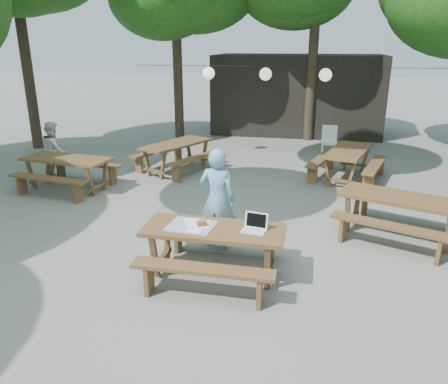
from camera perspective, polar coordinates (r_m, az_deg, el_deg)
ground at (r=7.17m, az=0.83°, el=-7.78°), size 80.00×80.00×0.00m
pavilion at (r=16.90m, az=9.57°, el=12.54°), size 6.00×3.00×2.80m
main_picnic_table at (r=6.32m, az=-1.31°, el=-7.72°), size 2.00×1.58×0.75m
picnic_table_nw at (r=10.62m, az=-19.71°, el=2.34°), size 2.10×1.83×0.75m
picnic_table_ne at (r=8.09m, az=21.86°, el=-3.00°), size 2.34×2.15×0.75m
picnic_table_far_w at (r=11.55m, az=-6.19°, el=4.65°), size 2.23×2.39×0.75m
picnic_table_far_e at (r=11.18m, az=15.80°, el=3.55°), size 2.04×2.26×0.75m
woman at (r=7.04m, az=-0.87°, el=-0.89°), size 0.66×0.48×1.67m
second_person at (r=11.64m, az=-21.32°, el=5.15°), size 0.82×0.86×1.40m
plastic_chair at (r=13.38m, az=13.54°, el=5.64°), size 0.46×0.46×0.90m
laptop at (r=6.09m, az=4.06°, el=-4.45°), size 0.37×0.31×0.24m
tabletop_clutter at (r=6.24m, az=-3.98°, el=-4.36°), size 0.70×0.61×0.08m
paper_lanterns at (r=12.39m, az=5.51°, el=15.10°), size 9.00×0.34×0.38m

